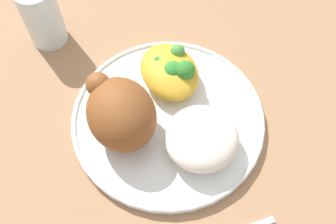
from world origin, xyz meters
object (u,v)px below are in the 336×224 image
(plate, at_px, (168,118))
(water_glass, at_px, (42,16))
(roasted_chicken, at_px, (120,113))
(mac_cheese_with_broccoli, at_px, (170,70))
(rice_pile, at_px, (202,138))

(plate, relative_size, water_glass, 2.70)
(roasted_chicken, height_order, water_glass, water_glass)
(plate, distance_m, mac_cheese_with_broccoli, 0.07)
(mac_cheese_with_broccoli, bearing_deg, rice_pile, 175.88)
(water_glass, bearing_deg, plate, -153.16)
(rice_pile, bearing_deg, mac_cheese_with_broccoli, -4.12)
(rice_pile, xyz_separation_m, water_glass, (0.27, 0.13, 0.01))
(water_glass, bearing_deg, mac_cheese_with_broccoli, -139.34)
(roasted_chicken, bearing_deg, mac_cheese_with_broccoli, -62.26)
(plate, xyz_separation_m, water_glass, (0.22, 0.11, 0.04))
(rice_pile, bearing_deg, water_glass, 25.30)
(plate, relative_size, mac_cheese_with_broccoli, 2.66)
(rice_pile, relative_size, water_glass, 0.95)
(plate, relative_size, roasted_chicken, 2.41)
(roasted_chicken, bearing_deg, rice_pile, -128.63)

